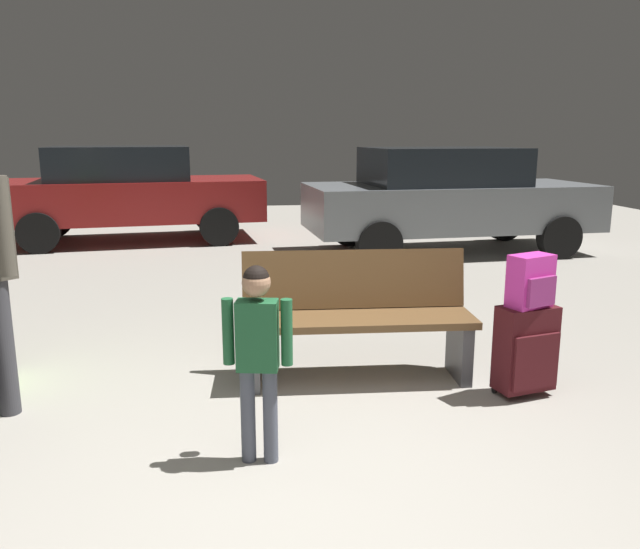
{
  "coord_description": "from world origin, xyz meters",
  "views": [
    {
      "loc": [
        -0.22,
        -2.45,
        1.69
      ],
      "look_at": [
        0.28,
        1.3,
        0.85
      ],
      "focal_mm": 35.54,
      "sensor_mm": 36.0,
      "label": 1
    }
  ],
  "objects_px": {
    "backpack_bright": "(531,282)",
    "parked_car_near": "(447,197)",
    "suitcase": "(526,349)",
    "child": "(257,344)",
    "parked_car_far": "(129,191)",
    "bench": "(357,317)"
  },
  "relations": [
    {
      "from": "backpack_bright",
      "to": "parked_car_near",
      "type": "bearing_deg",
      "value": 77.07
    },
    {
      "from": "backpack_bright",
      "to": "parked_car_near",
      "type": "relative_size",
      "value": 0.08
    },
    {
      "from": "suitcase",
      "to": "child",
      "type": "xyz_separation_m",
      "value": [
        -1.77,
        -0.64,
        0.33
      ]
    },
    {
      "from": "parked_car_far",
      "to": "suitcase",
      "type": "bearing_deg",
      "value": -62.25
    },
    {
      "from": "child",
      "to": "parked_car_near",
      "type": "distance_m",
      "value": 6.49
    },
    {
      "from": "backpack_bright",
      "to": "child",
      "type": "xyz_separation_m",
      "value": [
        -1.77,
        -0.64,
        -0.12
      ]
    },
    {
      "from": "suitcase",
      "to": "parked_car_far",
      "type": "height_order",
      "value": "parked_car_far"
    },
    {
      "from": "parked_car_near",
      "to": "bench",
      "type": "bearing_deg",
      "value": -115.38
    },
    {
      "from": "bench",
      "to": "backpack_bright",
      "type": "xyz_separation_m",
      "value": [
        1.04,
        -0.47,
        0.33
      ]
    },
    {
      "from": "bench",
      "to": "parked_car_near",
      "type": "relative_size",
      "value": 0.39
    },
    {
      "from": "suitcase",
      "to": "parked_car_near",
      "type": "relative_size",
      "value": 0.14
    },
    {
      "from": "parked_car_near",
      "to": "parked_car_far",
      "type": "distance_m",
      "value": 5.01
    },
    {
      "from": "bench",
      "to": "child",
      "type": "distance_m",
      "value": 1.34
    },
    {
      "from": "backpack_bright",
      "to": "child",
      "type": "bearing_deg",
      "value": -160.05
    },
    {
      "from": "bench",
      "to": "parked_car_near",
      "type": "distance_m",
      "value": 5.19
    },
    {
      "from": "parked_car_far",
      "to": "child",
      "type": "bearing_deg",
      "value": -76.39
    },
    {
      "from": "backpack_bright",
      "to": "parked_car_far",
      "type": "relative_size",
      "value": 0.08
    },
    {
      "from": "bench",
      "to": "backpack_bright",
      "type": "relative_size",
      "value": 4.77
    },
    {
      "from": "suitcase",
      "to": "backpack_bright",
      "type": "xyz_separation_m",
      "value": [
        0.0,
        -0.0,
        0.45
      ]
    },
    {
      "from": "suitcase",
      "to": "backpack_bright",
      "type": "height_order",
      "value": "backpack_bright"
    },
    {
      "from": "suitcase",
      "to": "parked_car_far",
      "type": "distance_m",
      "value": 7.66
    },
    {
      "from": "backpack_bright",
      "to": "child",
      "type": "relative_size",
      "value": 0.32
    }
  ]
}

